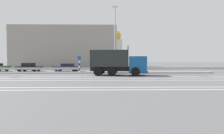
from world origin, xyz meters
name	(u,v)px	position (x,y,z in m)	size (l,w,h in m)	color
ground_plane	(98,74)	(0.00, 0.00, 0.00)	(320.00, 320.00, 0.00)	#565659
lane_strip_0	(119,77)	(2.59, -3.46, 0.00)	(58.83, 0.16, 0.01)	silver
lane_strip_1	(120,78)	(2.59, -5.30, 0.00)	(58.83, 0.16, 0.01)	silver
lane_strip_2	(121,80)	(2.59, -7.13, 0.00)	(58.83, 0.16, 0.01)	silver
lane_strip_3	(126,87)	(2.59, -11.23, 0.00)	(58.83, 0.16, 0.01)	silver
lane_strip_4	(127,90)	(2.59, -12.28, 0.00)	(58.83, 0.16, 0.01)	silver
median_island	(99,73)	(0.00, 1.78, 0.09)	(32.36, 1.10, 0.18)	gray
median_guardrail	(99,69)	(0.00, 3.12, 0.57)	(58.83, 0.09, 0.78)	#9EA0A5
dump_truck	(125,65)	(3.39, -1.74, 1.24)	(6.99, 3.16, 3.55)	#144C8C
median_road_sign	(79,64)	(-2.74, 1.78, 1.34)	(0.74, 0.16, 2.54)	white
street_lamp_1	(115,38)	(2.32, 1.69, 5.01)	(0.71, 2.29, 9.04)	#ADADB2
parked_car_2	(29,67)	(-11.72, 5.95, 0.71)	(3.91, 1.99, 1.42)	black
parked_car_3	(67,67)	(-5.53, 6.24, 0.68)	(4.68, 2.06, 1.32)	navy
background_building_0	(67,48)	(-8.72, 19.94, 4.80)	(23.75, 9.62, 9.60)	gray
church_tower	(116,49)	(3.61, 30.55, 5.36)	(3.60, 3.60, 11.89)	silver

